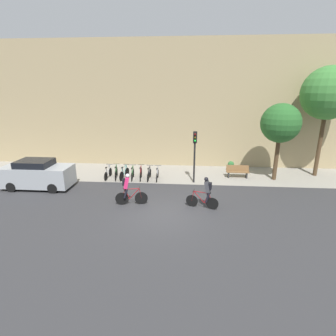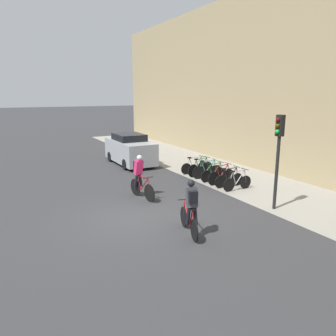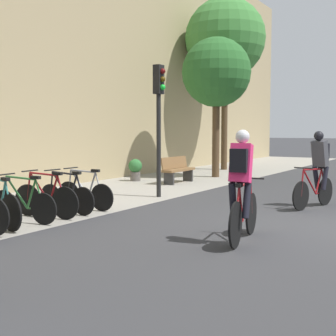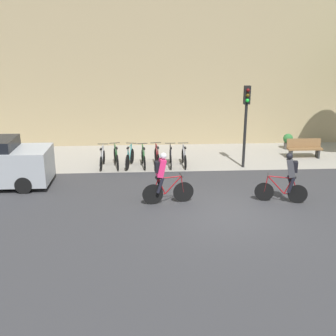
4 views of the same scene
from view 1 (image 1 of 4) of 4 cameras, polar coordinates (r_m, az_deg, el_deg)
ground at (r=13.60m, az=-1.24°, el=-10.10°), size 200.00×200.00×0.00m
kerb_strip at (r=19.82m, az=0.71°, el=-1.21°), size 44.00×4.50×0.01m
building_facade at (r=21.42m, az=1.24°, el=13.58°), size 44.00×0.60×9.85m
cyclist_pink at (r=14.48m, az=-8.70°, el=-4.45°), size 1.77×0.53×1.80m
cyclist_grey at (r=14.01m, az=8.25°, el=-5.18°), size 1.73×0.61×1.77m
parked_bike_0 at (r=19.16m, az=-12.92°, el=-1.11°), size 0.46×1.63×0.94m
parked_bike_1 at (r=18.98m, az=-11.21°, el=-1.10°), size 0.46×1.70×0.98m
parked_bike_2 at (r=18.84m, az=-9.49°, el=-1.17°), size 0.47×1.60×0.97m
parked_bike_3 at (r=18.71m, az=-7.72°, el=-1.27°), size 0.46×1.62×0.94m
parked_bike_4 at (r=18.59m, az=-5.94°, el=-1.27°), size 0.46×1.63×0.97m
parked_bike_5 at (r=18.50m, az=-4.13°, el=-1.38°), size 0.46×1.58×0.94m
parked_bike_6 at (r=18.42m, az=-2.31°, el=-1.42°), size 0.46×1.58×0.94m
traffic_light_pole at (r=17.41m, az=5.84°, el=4.42°), size 0.26×0.30×3.50m
bench at (r=19.47m, az=14.91°, el=-0.71°), size 1.60×0.44×0.89m
parked_car at (r=18.73m, az=-26.50°, el=-1.27°), size 4.30×1.84×1.85m
street_tree_0 at (r=19.17m, az=23.32°, el=8.87°), size 2.61×2.61×5.28m
street_tree_1 at (r=21.36m, az=31.55°, el=13.66°), size 3.58×3.58×7.67m
potted_plant at (r=20.93m, az=13.51°, el=0.54°), size 0.48×0.48×0.78m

